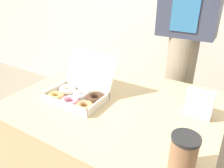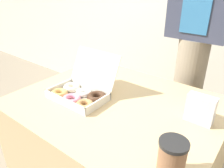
% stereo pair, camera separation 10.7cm
% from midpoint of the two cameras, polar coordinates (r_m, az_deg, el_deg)
% --- Properties ---
extents(table, '(1.09, 0.87, 0.71)m').
position_cam_midpoint_polar(table, '(1.41, 3.24, -17.06)').
color(table, tan).
rests_on(table, ground_plane).
extents(donut_box, '(0.33, 0.31, 0.23)m').
position_cam_midpoint_polar(donut_box, '(1.22, -5.72, -2.11)').
color(donut_box, white).
rests_on(donut_box, table).
extents(coffee_cup, '(0.10, 0.10, 0.14)m').
position_cam_midpoint_polar(coffee_cup, '(0.80, 19.26, -18.08)').
color(coffee_cup, '#8C6042').
rests_on(coffee_cup, table).
extents(napkin_holder, '(0.13, 0.05, 0.14)m').
position_cam_midpoint_polar(napkin_holder, '(1.10, 24.74, -6.09)').
color(napkin_holder, silver).
rests_on(napkin_holder, table).
extents(person_customer, '(0.37, 0.21, 1.76)m').
position_cam_midpoint_polar(person_customer, '(1.57, 22.95, 10.98)').
color(person_customer, gray).
rests_on(person_customer, ground_plane).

